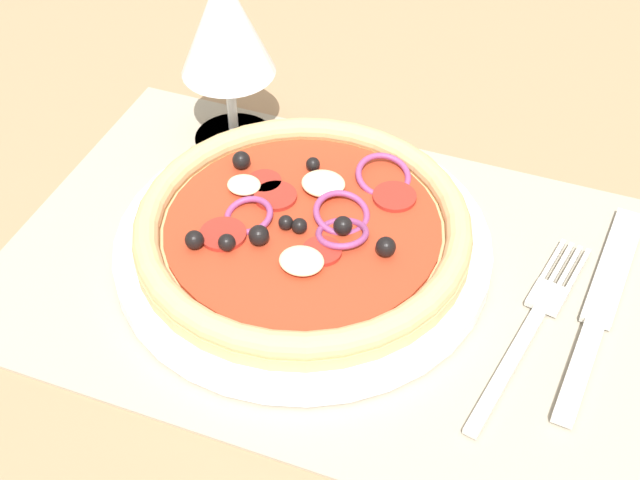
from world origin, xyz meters
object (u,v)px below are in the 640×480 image
object	(u,v)px
pizza	(303,227)
knife	(601,304)
wine_glass	(225,28)
fork	(534,320)
plate	(303,246)

from	to	relation	value
pizza	knife	size ratio (longest dim) A/B	1.14
pizza	wine_glass	distance (cm)	16.35
pizza	knife	xyz separation A→B (cm)	(20.12, 2.20, -2.24)
fork	knife	world-z (taller)	knife
pizza	fork	xyz separation A→B (cm)	(16.26, -0.70, -2.27)
knife	wine_glass	world-z (taller)	wine_glass
pizza	wine_glass	world-z (taller)	wine_glass
pizza	knife	distance (cm)	20.36
plate	knife	size ratio (longest dim) A/B	1.29
wine_glass	fork	bearing A→B (deg)	-23.11
knife	wine_glass	xyz separation A→B (cm)	(-30.30, 8.38, 9.44)
plate	fork	size ratio (longest dim) A/B	1.44
plate	pizza	xyz separation A→B (cm)	(-0.00, 0.04, 1.79)
pizza	fork	world-z (taller)	pizza
knife	wine_glass	size ratio (longest dim) A/B	1.35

